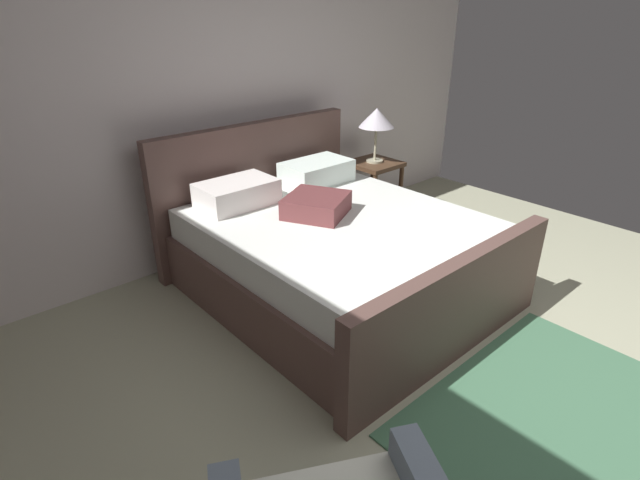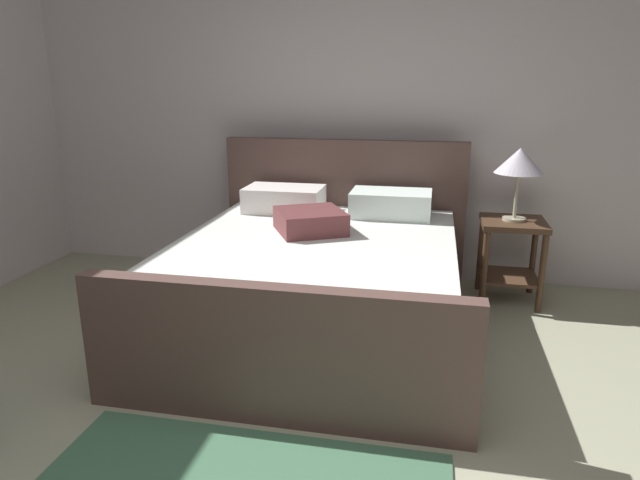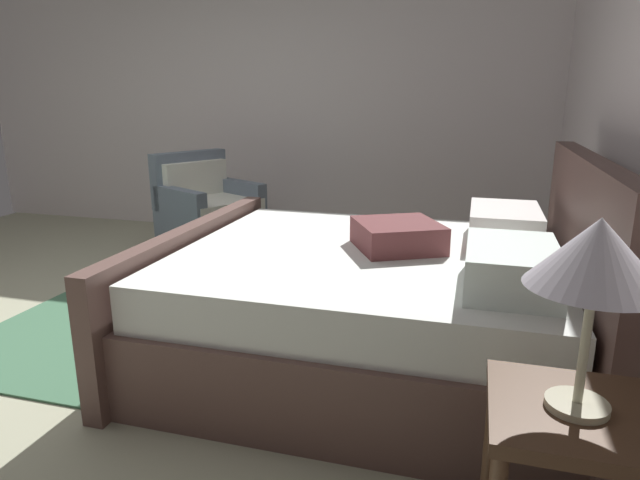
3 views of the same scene
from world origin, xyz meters
TOP-DOWN VIEW (x-y plane):
  - wall_back at (0.00, 3.07)m, footprint 5.61×0.12m
  - bed at (-0.15, 1.87)m, footprint 1.86×2.11m
  - nightstand_right at (1.10, 2.61)m, footprint 0.44×0.44m
  - table_lamp_right at (1.10, 2.61)m, footprint 0.33×0.33m

SIDE VIEW (x-z plane):
  - bed at x=-0.15m, z-range -0.22..0.90m
  - nightstand_right at x=1.10m, z-range 0.10..0.70m
  - table_lamp_right at x=1.10m, z-range 0.75..1.26m
  - wall_back at x=0.00m, z-range 0.00..2.66m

